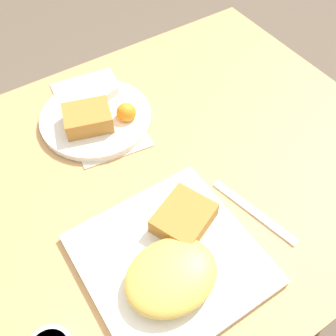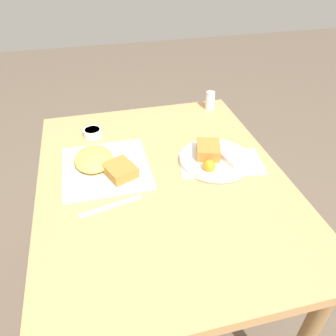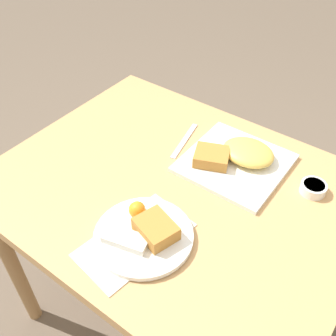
{
  "view_description": "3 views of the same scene",
  "coord_description": "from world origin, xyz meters",
  "px_view_note": "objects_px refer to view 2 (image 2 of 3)",
  "views": [
    {
      "loc": [
        -0.25,
        -0.42,
        1.38
      ],
      "look_at": [
        -0.01,
        -0.04,
        0.8
      ],
      "focal_mm": 42.0,
      "sensor_mm": 36.0,
      "label": 1
    },
    {
      "loc": [
        0.81,
        -0.18,
        1.43
      ],
      "look_at": [
        0.01,
        0.02,
        0.79
      ],
      "focal_mm": 35.0,
      "sensor_mm": 36.0,
      "label": 2
    },
    {
      "loc": [
        -0.45,
        0.65,
        1.54
      ],
      "look_at": [
        0.02,
        0.01,
        0.8
      ],
      "focal_mm": 42.0,
      "sensor_mm": 36.0,
      "label": 3
    }
  ],
  "objects_px": {
    "plate_oval_far": "(214,157)",
    "sauce_ramekin": "(93,132)",
    "plate_square_near": "(103,165)",
    "salt_shaker": "(210,102)",
    "butter_knife": "(111,206)"
  },
  "relations": [
    {
      "from": "plate_oval_far",
      "to": "butter_knife",
      "type": "bearing_deg",
      "value": -69.49
    },
    {
      "from": "sauce_ramekin",
      "to": "plate_oval_far",
      "type": "bearing_deg",
      "value": 55.54
    },
    {
      "from": "plate_square_near",
      "to": "salt_shaker",
      "type": "xyz_separation_m",
      "value": [
        -0.34,
        0.5,
        0.01
      ]
    },
    {
      "from": "plate_square_near",
      "to": "salt_shaker",
      "type": "height_order",
      "value": "salt_shaker"
    },
    {
      "from": "plate_oval_far",
      "to": "butter_knife",
      "type": "distance_m",
      "value": 0.4
    },
    {
      "from": "sauce_ramekin",
      "to": "plate_square_near",
      "type": "bearing_deg",
      "value": 5.39
    },
    {
      "from": "plate_square_near",
      "to": "plate_oval_far",
      "type": "height_order",
      "value": "plate_square_near"
    },
    {
      "from": "plate_oval_far",
      "to": "sauce_ramekin",
      "type": "relative_size",
      "value": 3.5
    },
    {
      "from": "salt_shaker",
      "to": "butter_knife",
      "type": "relative_size",
      "value": 0.42
    },
    {
      "from": "sauce_ramekin",
      "to": "salt_shaker",
      "type": "relative_size",
      "value": 0.89
    },
    {
      "from": "sauce_ramekin",
      "to": "butter_knife",
      "type": "bearing_deg",
      "value": 3.54
    },
    {
      "from": "salt_shaker",
      "to": "butter_knife",
      "type": "bearing_deg",
      "value": -43.38
    },
    {
      "from": "plate_square_near",
      "to": "salt_shaker",
      "type": "relative_size",
      "value": 3.58
    },
    {
      "from": "plate_square_near",
      "to": "salt_shaker",
      "type": "distance_m",
      "value": 0.6
    },
    {
      "from": "plate_square_near",
      "to": "plate_oval_far",
      "type": "relative_size",
      "value": 1.15
    }
  ]
}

